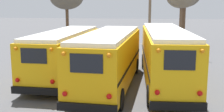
% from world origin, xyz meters
% --- Properties ---
extents(ground_plane, '(160.00, 160.00, 0.00)m').
position_xyz_m(ground_plane, '(0.00, 0.00, 0.00)').
color(ground_plane, '#4C4C4F').
extents(school_bus_0, '(2.71, 9.60, 3.02)m').
position_xyz_m(school_bus_0, '(-3.15, 0.60, 1.65)').
color(school_bus_0, '#EAAA0F').
rests_on(school_bus_0, ground).
extents(school_bus_1, '(3.04, 9.92, 3.16)m').
position_xyz_m(school_bus_1, '(-0.00, -1.18, 1.72)').
color(school_bus_1, '#E5A00C').
rests_on(school_bus_1, ground).
extents(school_bus_2, '(2.96, 11.04, 3.28)m').
position_xyz_m(school_bus_2, '(3.15, 0.05, 1.79)').
color(school_bus_2, '#EAAA0F').
rests_on(school_bus_2, ground).
extents(utility_pole, '(1.80, 0.28, 7.13)m').
position_xyz_m(utility_pole, '(2.20, 13.19, 3.73)').
color(utility_pole, '#75604C').
rests_on(utility_pole, ground).
extents(fence_line, '(14.35, 0.06, 1.42)m').
position_xyz_m(fence_line, '(0.00, 7.17, 0.98)').
color(fence_line, '#939399').
rests_on(fence_line, ground).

